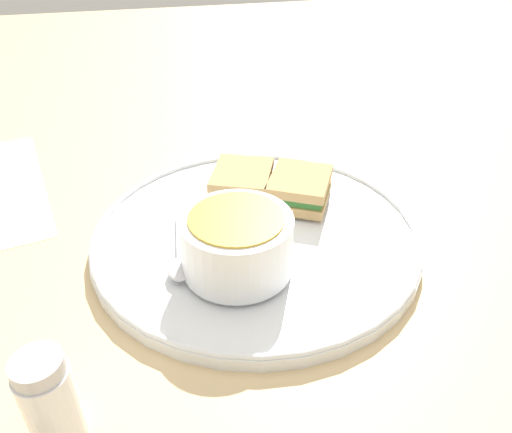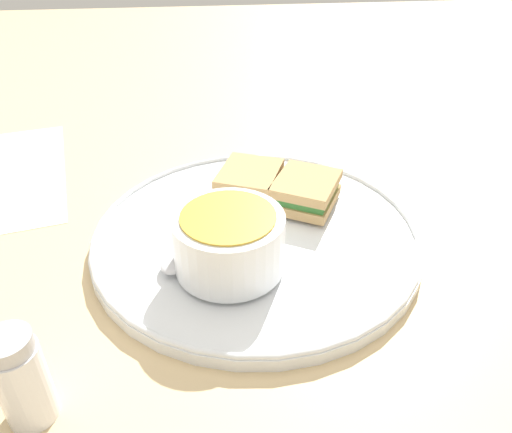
% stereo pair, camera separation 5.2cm
% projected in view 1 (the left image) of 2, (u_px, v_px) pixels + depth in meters
% --- Properties ---
extents(ground_plane, '(2.40, 2.40, 0.00)m').
position_uv_depth(ground_plane, '(256.00, 241.00, 0.54)').
color(ground_plane, '#D1B27F').
extents(plate, '(0.35, 0.35, 0.02)m').
position_uv_depth(plate, '(256.00, 235.00, 0.54)').
color(plate, white).
rests_on(plate, ground_plane).
extents(soup_bowl, '(0.10, 0.10, 0.06)m').
position_uv_depth(soup_bowl, '(237.00, 243.00, 0.46)').
color(soup_bowl, white).
rests_on(soup_bowl, plate).
extents(spoon, '(0.03, 0.12, 0.01)m').
position_uv_depth(spoon, '(180.00, 263.00, 0.48)').
color(spoon, silver).
rests_on(spoon, plate).
extents(sandwich_half_near, '(0.09, 0.10, 0.03)m').
position_uv_depth(sandwich_half_near, '(300.00, 188.00, 0.57)').
color(sandwich_half_near, tan).
rests_on(sandwich_half_near, plate).
extents(sandwich_half_far, '(0.09, 0.09, 0.03)m').
position_uv_depth(sandwich_half_far, '(245.00, 182.00, 0.58)').
color(sandwich_half_far, tan).
rests_on(sandwich_half_far, plate).
extents(salt_shaker, '(0.04, 0.04, 0.08)m').
position_uv_depth(salt_shaker, '(50.00, 402.00, 0.33)').
color(salt_shaker, silver).
rests_on(salt_shaker, ground_plane).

